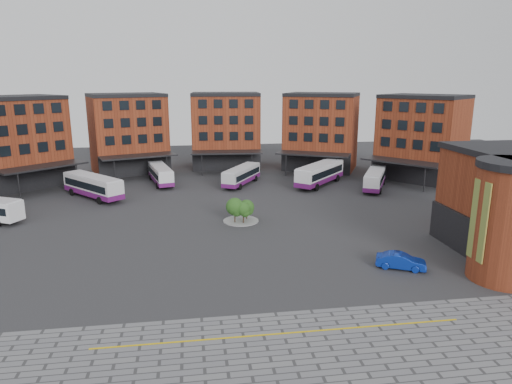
{
  "coord_description": "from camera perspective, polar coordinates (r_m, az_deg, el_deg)",
  "views": [
    {
      "loc": [
        -3.99,
        -41.79,
        17.25
      ],
      "look_at": [
        3.72,
        10.75,
        4.0
      ],
      "focal_mm": 32.0,
      "sensor_mm": 36.0,
      "label": 1
    }
  ],
  "objects": [
    {
      "name": "tree_island",
      "position": [
        56.01,
        -1.9,
        -2.15
      ],
      "size": [
        4.4,
        4.4,
        3.18
      ],
      "color": "gray",
      "rests_on": "ground"
    },
    {
      "name": "bus_e",
      "position": [
        76.39,
        7.99,
        2.3
      ],
      "size": [
        10.57,
        11.32,
        3.55
      ],
      "rotation": [
        0.0,
        0.0,
        -0.73
      ],
      "color": "white",
      "rests_on": "ground"
    },
    {
      "name": "main_building",
      "position": [
        80.67,
        -8.9,
        6.71
      ],
      "size": [
        94.14,
        42.48,
        14.6
      ],
      "color": "maroon",
      "rests_on": "ground"
    },
    {
      "name": "yellow_line",
      "position": [
        33.24,
        3.42,
        -17.22
      ],
      "size": [
        26.0,
        0.15,
        0.02
      ],
      "primitive_type": "cube",
      "color": "gold",
      "rests_on": "paving_zone"
    },
    {
      "name": "bus_b",
      "position": [
        71.49,
        -19.71,
        0.73
      ],
      "size": [
        10.03,
        10.85,
        3.39
      ],
      "rotation": [
        0.0,
        0.0,
        0.72
      ],
      "color": "silver",
      "rests_on": "ground"
    },
    {
      "name": "blue_car",
      "position": [
        44.96,
        17.66,
        -8.23
      ],
      "size": [
        4.74,
        3.36,
        1.48
      ],
      "primitive_type": "imported",
      "rotation": [
        0.0,
        0.0,
        1.13
      ],
      "color": "#0B2795",
      "rests_on": "ground"
    },
    {
      "name": "ground",
      "position": [
        45.39,
        -2.71,
        -8.35
      ],
      "size": [
        160.0,
        160.0,
        0.0
      ],
      "primitive_type": "plane",
      "color": "#28282B",
      "rests_on": "ground"
    },
    {
      "name": "bus_f",
      "position": [
        75.53,
        14.64,
        1.62
      ],
      "size": [
        7.26,
        10.59,
        3.02
      ],
      "rotation": [
        0.0,
        0.0,
        -0.5
      ],
      "color": "white",
      "rests_on": "ground"
    },
    {
      "name": "bus_c",
      "position": [
        78.26,
        -11.84,
        2.2
      ],
      "size": [
        4.85,
        10.98,
        3.01
      ],
      "rotation": [
        0.0,
        0.0,
        0.23
      ],
      "color": "white",
      "rests_on": "ground"
    },
    {
      "name": "bus_d",
      "position": [
        75.87,
        -1.81,
        2.12
      ],
      "size": [
        7.46,
        10.43,
        3.0
      ],
      "rotation": [
        0.0,
        0.0,
        -0.53
      ],
      "color": "silver",
      "rests_on": "ground"
    }
  ]
}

